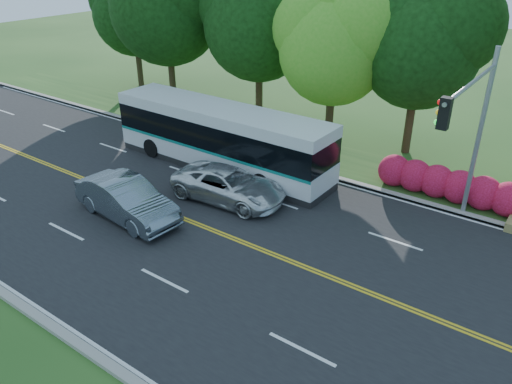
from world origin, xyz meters
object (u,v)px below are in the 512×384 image
Objects in this scene: transit_bus at (221,138)px; suv at (229,185)px; traffic_signal at (472,121)px; sedan at (127,199)px.

suv is at bearing -44.87° from transit_bus.
traffic_signal reaches higher than sedan.
traffic_signal is at bearing -54.19° from sedan.
traffic_signal is 1.34× the size of suv.
suv is at bearing -28.10° from sedan.
traffic_signal is at bearing -75.84° from suv.
transit_bus is at bearing -178.28° from traffic_signal.
transit_bus is at bearing 40.09° from suv.
sedan reaches higher than suv.
transit_bus is 3.74m from suv.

